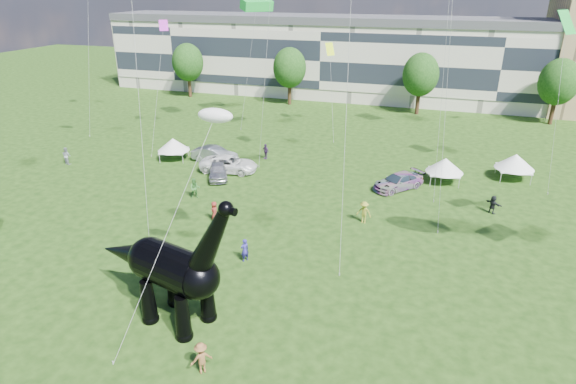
% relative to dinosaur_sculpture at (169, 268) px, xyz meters
% --- Properties ---
extents(ground, '(220.00, 220.00, 0.00)m').
position_rel_dinosaur_sculpture_xyz_m(ground, '(1.43, 0.50, -3.33)').
color(ground, '#16330C').
rests_on(ground, ground).
extents(terrace_row, '(78.00, 11.00, 12.00)m').
position_rel_dinosaur_sculpture_xyz_m(terrace_row, '(-6.57, 62.50, 2.67)').
color(terrace_row, beige).
rests_on(terrace_row, ground).
extents(tree_far_left, '(5.20, 5.20, 9.44)m').
position_rel_dinosaur_sculpture_xyz_m(tree_far_left, '(-28.57, 53.50, 2.96)').
color(tree_far_left, '#382314').
rests_on(tree_far_left, ground).
extents(tree_mid_left, '(5.20, 5.20, 9.44)m').
position_rel_dinosaur_sculpture_xyz_m(tree_mid_left, '(-10.57, 53.50, 2.96)').
color(tree_mid_left, '#382314').
rests_on(tree_mid_left, ground).
extents(tree_mid_right, '(5.20, 5.20, 9.44)m').
position_rel_dinosaur_sculpture_xyz_m(tree_mid_right, '(9.43, 53.50, 2.96)').
color(tree_mid_right, '#382314').
rests_on(tree_mid_right, ground).
extents(tree_far_right, '(5.20, 5.20, 9.44)m').
position_rel_dinosaur_sculpture_xyz_m(tree_far_right, '(27.43, 53.50, 2.96)').
color(tree_far_right, '#382314').
rests_on(tree_far_right, ground).
extents(dinosaur_sculpture, '(10.78, 4.34, 8.82)m').
position_rel_dinosaur_sculpture_xyz_m(dinosaur_sculpture, '(0.00, 0.00, 0.00)').
color(dinosaur_sculpture, black).
rests_on(dinosaur_sculpture, ground).
extents(car_silver, '(3.60, 4.87, 1.54)m').
position_rel_dinosaur_sculpture_xyz_m(car_silver, '(-7.22, 20.66, -2.56)').
color(car_silver, '#B0AFB4').
rests_on(car_silver, ground).
extents(car_grey, '(5.11, 2.01, 1.66)m').
position_rel_dinosaur_sculpture_xyz_m(car_grey, '(-9.69, 24.91, -2.50)').
color(car_grey, gray).
rests_on(car_grey, ground).
extents(car_white, '(6.16, 3.40, 1.63)m').
position_rel_dinosaur_sculpture_xyz_m(car_white, '(-6.96, 22.64, -2.51)').
color(car_white, white).
rests_on(car_white, ground).
extents(car_dark, '(5.01, 5.30, 1.51)m').
position_rel_dinosaur_sculpture_xyz_m(car_dark, '(10.12, 23.47, -2.58)').
color(car_dark, '#595960').
rests_on(car_dark, ground).
extents(gazebo_near, '(3.96, 3.96, 2.48)m').
position_rel_dinosaur_sculpture_xyz_m(gazebo_near, '(14.11, 26.60, -1.59)').
color(gazebo_near, white).
rests_on(gazebo_near, ground).
extents(gazebo_far, '(4.10, 4.10, 2.60)m').
position_rel_dinosaur_sculpture_xyz_m(gazebo_far, '(20.62, 29.66, -1.51)').
color(gazebo_far, white).
rests_on(gazebo_far, ground).
extents(gazebo_left, '(4.24, 4.24, 2.40)m').
position_rel_dinosaur_sculpture_xyz_m(gazebo_left, '(-14.30, 24.21, -1.64)').
color(gazebo_left, white).
rests_on(gazebo_left, ground).
extents(visitors, '(43.93, 32.03, 1.88)m').
position_rel_dinosaur_sculpture_xyz_m(visitors, '(-0.49, 14.05, -2.44)').
color(visitors, olive).
rests_on(visitors, ground).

